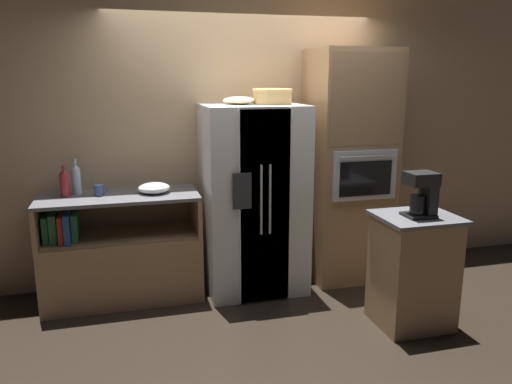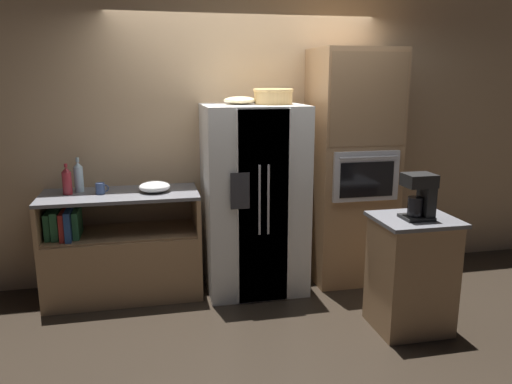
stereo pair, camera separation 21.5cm
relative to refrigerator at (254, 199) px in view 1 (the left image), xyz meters
The scene contains 13 objects.
ground_plane 0.85m from the refrigerator, 92.40° to the right, with size 20.00×20.00×0.00m, color black.
wall_back 0.69m from the refrigerator, 90.44° to the left, with size 12.00×0.06×2.80m.
counter_left 1.30m from the refrigerator, behind, with size 1.35×0.62×0.95m.
refrigerator is the anchor object (origin of this frame).
wall_oven 0.99m from the refrigerator, ahead, with size 0.75×0.72×2.19m.
island_counter 1.51m from the refrigerator, 45.50° to the right, with size 0.60×0.53×0.90m.
wicker_basket 0.94m from the refrigerator, ahead, with size 0.35×0.35×0.14m.
fruit_bowl 0.89m from the refrigerator, 146.09° to the left, with size 0.29×0.29×0.07m.
bottle_tall 1.64m from the refrigerator, behind, with size 0.08×0.08×0.27m.
bottle_short 1.56m from the refrigerator, behind, with size 0.08×0.08×0.30m.
mug 1.35m from the refrigerator, behind, with size 0.11×0.08×0.10m.
mixing_bowl 0.90m from the refrigerator, behind, with size 0.27×0.27×0.10m.
coffee_maker 1.51m from the refrigerator, 45.98° to the right, with size 0.22×0.19×0.34m.
Camera 1 is at (-1.13, -4.19, 1.94)m, focal length 35.00 mm.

